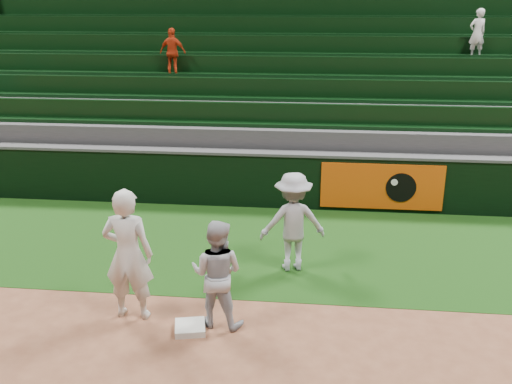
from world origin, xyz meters
TOP-DOWN VIEW (x-y plane):
  - ground at (0.00, 0.00)m, footprint 70.00×70.00m
  - foul_grass at (0.00, 3.00)m, footprint 36.00×4.20m
  - first_base at (-0.10, -0.01)m, footprint 0.50×0.50m
  - first_baseman at (-1.03, 0.29)m, footprint 0.72×0.47m
  - baserunner at (0.25, 0.23)m, footprint 0.86×0.72m
  - base_coach at (1.22, 2.09)m, footprint 1.22×0.87m
  - field_wall at (0.03, 5.20)m, footprint 36.00×0.45m
  - stadium_seating at (-0.01, 8.97)m, footprint 36.00×5.95m

SIDE VIEW (x-z plane):
  - ground at x=0.00m, z-range 0.00..0.00m
  - foul_grass at x=0.00m, z-range 0.00..0.01m
  - first_base at x=-0.10m, z-range 0.00..0.09m
  - field_wall at x=0.03m, z-range 0.01..1.26m
  - baserunner at x=0.25m, z-range 0.00..1.57m
  - base_coach at x=1.22m, z-range 0.01..1.72m
  - first_baseman at x=-1.03m, z-range 0.00..1.96m
  - stadium_seating at x=-0.01m, z-range -0.89..4.29m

